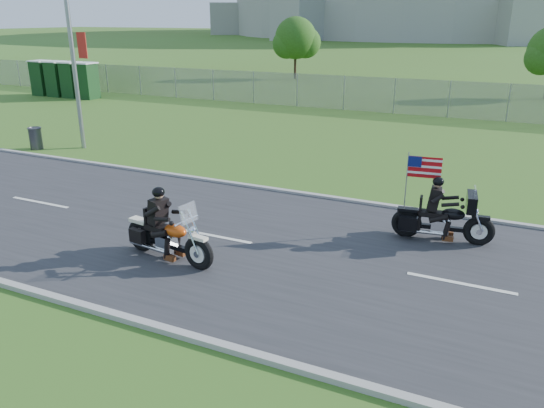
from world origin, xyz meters
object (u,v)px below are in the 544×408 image
at_px(porta_toilet_b, 72,80).
at_px(trash_can, 36,139).
at_px(motorcycle_follow, 442,220).
at_px(streetlight, 71,7).
at_px(porta_toilet_a, 87,81).
at_px(porta_toilet_c, 57,79).
at_px(porta_toilet_d, 42,79).
at_px(motorcycle_lead, 167,238).

distance_m(porta_toilet_b, trash_can, 15.50).
xyz_separation_m(porta_toilet_b, motorcycle_follow, (26.66, -14.81, -0.58)).
bearing_deg(streetlight, porta_toilet_a, 132.91).
distance_m(porta_toilet_a, trash_can, 14.65).
height_order(porta_toilet_b, motorcycle_follow, porta_toilet_b).
bearing_deg(porta_toilet_c, porta_toilet_b, 0.00).
height_order(porta_toilet_b, trash_can, porta_toilet_b).
bearing_deg(porta_toilet_a, porta_toilet_d, 180.00).
bearing_deg(porta_toilet_b, porta_toilet_d, 180.00).
distance_m(motorcycle_lead, motorcycle_follow, 6.66).
xyz_separation_m(porta_toilet_a, motorcycle_follow, (25.26, -14.81, -0.58)).
xyz_separation_m(streetlight, porta_toilet_d, (-14.22, 10.78, -4.49)).
height_order(streetlight, porta_toilet_c, streetlight).
bearing_deg(porta_toilet_b, porta_toilet_a, 0.00).
relative_size(motorcycle_lead, motorcycle_follow, 1.05).
distance_m(streetlight, porta_toilet_d, 18.40).
height_order(motorcycle_lead, trash_can, motorcycle_lead).
distance_m(streetlight, motorcycle_lead, 13.46).
xyz_separation_m(streetlight, motorcycle_lead, (9.74, -7.77, -5.09)).
bearing_deg(porta_toilet_c, streetlight, -40.06).
bearing_deg(motorcycle_lead, porta_toilet_a, 145.30).
relative_size(porta_toilet_a, motorcycle_follow, 0.93).
bearing_deg(streetlight, trash_can, -143.36).
relative_size(streetlight, porta_toilet_a, 4.35).
height_order(streetlight, porta_toilet_b, streetlight).
bearing_deg(porta_toilet_b, streetlight, -43.35).
height_order(streetlight, porta_toilet_a, streetlight).
bearing_deg(porta_toilet_a, trash_can, -55.11).
distance_m(porta_toilet_d, motorcycle_follow, 32.98).
bearing_deg(streetlight, porta_toilet_b, 136.65).
distance_m(porta_toilet_d, motorcycle_lead, 30.31).
relative_size(porta_toilet_a, motorcycle_lead, 0.89).
xyz_separation_m(porta_toilet_c, porta_toilet_d, (-1.40, 0.00, 0.00)).
bearing_deg(porta_toilet_a, motorcycle_lead, -43.21).
bearing_deg(porta_toilet_d, streetlight, -37.17).
xyz_separation_m(streetlight, trash_can, (-1.65, -1.23, -5.19)).
bearing_deg(porta_toilet_b, trash_can, -50.85).
bearing_deg(porta_toilet_d, porta_toilet_c, 0.00).
bearing_deg(porta_toilet_d, porta_toilet_a, 0.00).
relative_size(porta_toilet_b, motorcycle_lead, 0.89).
bearing_deg(streetlight, porta_toilet_d, 142.83).
bearing_deg(streetlight, porta_toilet_c, 139.94).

